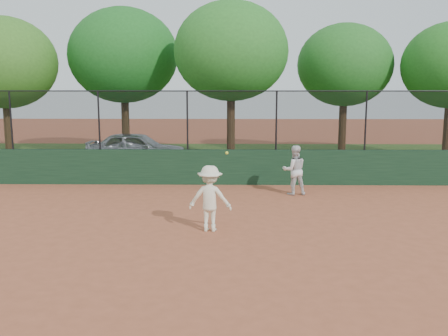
{
  "coord_description": "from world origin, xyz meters",
  "views": [
    {
      "loc": [
        1.01,
        -10.83,
        3.36
      ],
      "look_at": [
        0.8,
        2.2,
        1.2
      ],
      "focal_mm": 40.0,
      "sensor_mm": 36.0,
      "label": 1
    }
  ],
  "objects_px": {
    "tree_1": "(123,56)",
    "parked_car": "(137,149)",
    "player_main": "(210,198)",
    "player_second": "(294,170)",
    "tree_3": "(345,65)",
    "tree_2": "(231,51)",
    "tree_0": "(4,63)"
  },
  "relations": [
    {
      "from": "player_second",
      "to": "player_main",
      "type": "xyz_separation_m",
      "value": [
        -2.44,
        -3.98,
        0.0
      ]
    },
    {
      "from": "tree_3",
      "to": "tree_2",
      "type": "bearing_deg",
      "value": -155.42
    },
    {
      "from": "tree_2",
      "to": "tree_3",
      "type": "xyz_separation_m",
      "value": [
        5.28,
        2.42,
        -0.47
      ]
    },
    {
      "from": "player_second",
      "to": "player_main",
      "type": "height_order",
      "value": "player_main"
    },
    {
      "from": "parked_car",
      "to": "tree_2",
      "type": "relative_size",
      "value": 0.61
    },
    {
      "from": "parked_car",
      "to": "player_main",
      "type": "bearing_deg",
      "value": -158.52
    },
    {
      "from": "tree_2",
      "to": "parked_car",
      "type": "bearing_deg",
      "value": -174.6
    },
    {
      "from": "player_second",
      "to": "tree_0",
      "type": "distance_m",
      "value": 14.52
    },
    {
      "from": "parked_car",
      "to": "tree_3",
      "type": "xyz_separation_m",
      "value": [
        9.29,
        2.8,
        3.57
      ]
    },
    {
      "from": "player_second",
      "to": "tree_1",
      "type": "bearing_deg",
      "value": -58.18
    },
    {
      "from": "tree_1",
      "to": "tree_2",
      "type": "relative_size",
      "value": 1.01
    },
    {
      "from": "tree_0",
      "to": "tree_1",
      "type": "height_order",
      "value": "tree_1"
    },
    {
      "from": "parked_car",
      "to": "player_main",
      "type": "height_order",
      "value": "player_main"
    },
    {
      "from": "player_main",
      "to": "tree_3",
      "type": "bearing_deg",
      "value": 65.22
    },
    {
      "from": "parked_car",
      "to": "player_second",
      "type": "relative_size",
      "value": 2.73
    },
    {
      "from": "tree_0",
      "to": "tree_1",
      "type": "bearing_deg",
      "value": 11.29
    },
    {
      "from": "tree_1",
      "to": "parked_car",
      "type": "bearing_deg",
      "value": -68.98
    },
    {
      "from": "tree_0",
      "to": "tree_2",
      "type": "distance_m",
      "value": 10.19
    },
    {
      "from": "player_second",
      "to": "player_main",
      "type": "distance_m",
      "value": 4.67
    },
    {
      "from": "player_second",
      "to": "tree_2",
      "type": "relative_size",
      "value": 0.22
    },
    {
      "from": "parked_car",
      "to": "tree_0",
      "type": "relative_size",
      "value": 0.66
    },
    {
      "from": "player_second",
      "to": "tree_2",
      "type": "distance_m",
      "value": 7.51
    },
    {
      "from": "tree_0",
      "to": "tree_3",
      "type": "distance_m",
      "value": 15.46
    },
    {
      "from": "parked_car",
      "to": "tree_2",
      "type": "xyz_separation_m",
      "value": [
        4.0,
        0.38,
        4.04
      ]
    },
    {
      "from": "tree_0",
      "to": "tree_3",
      "type": "height_order",
      "value": "tree_0"
    },
    {
      "from": "player_main",
      "to": "tree_1",
      "type": "xyz_separation_m",
      "value": [
        -4.53,
        12.19,
        3.95
      ]
    },
    {
      "from": "player_main",
      "to": "tree_1",
      "type": "height_order",
      "value": "tree_1"
    },
    {
      "from": "player_second",
      "to": "tree_1",
      "type": "xyz_separation_m",
      "value": [
        -6.97,
        8.22,
        3.95
      ]
    },
    {
      "from": "tree_1",
      "to": "tree_3",
      "type": "height_order",
      "value": "tree_1"
    },
    {
      "from": "tree_0",
      "to": "tree_3",
      "type": "xyz_separation_m",
      "value": [
        15.4,
        1.27,
        -0.06
      ]
    },
    {
      "from": "tree_2",
      "to": "tree_3",
      "type": "distance_m",
      "value": 5.83
    },
    {
      "from": "tree_0",
      "to": "tree_1",
      "type": "distance_m",
      "value": 5.25
    }
  ]
}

